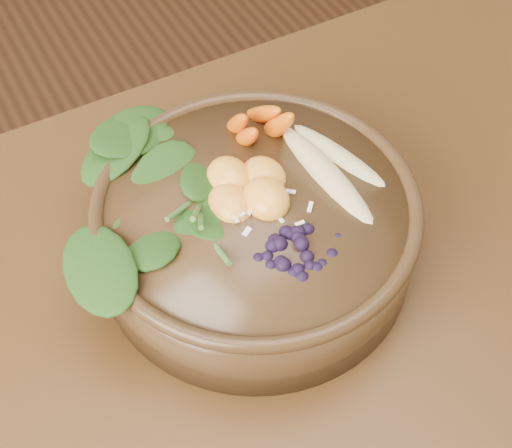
{
  "coord_description": "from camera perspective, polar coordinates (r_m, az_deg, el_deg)",
  "views": [
    {
      "loc": [
        -0.33,
        -0.22,
        1.33
      ],
      "look_at": [
        -0.12,
        0.15,
        0.8
      ],
      "focal_mm": 50.0,
      "sensor_mm": 36.0,
      "label": 1
    }
  ],
  "objects": [
    {
      "name": "dining_table",
      "position": [
        0.78,
        13.64,
        -10.98
      ],
      "size": [
        1.6,
        0.9,
        0.75
      ],
      "color": "#331C0C",
      "rests_on": "ground"
    },
    {
      "name": "stoneware_bowl",
      "position": [
        0.69,
        0.0,
        -0.52
      ],
      "size": [
        0.32,
        0.32,
        0.08
      ],
      "primitive_type": "cylinder",
      "rotation": [
        0.0,
        0.0,
        0.04
      ],
      "color": "#3F2A16",
      "rests_on": "dining_table"
    },
    {
      "name": "kale_heap",
      "position": [
        0.66,
        -6.41,
        4.92
      ],
      "size": [
        0.21,
        0.19,
        0.05
      ],
      "primitive_type": null,
      "rotation": [
        0.0,
        0.0,
        0.04
      ],
      "color": "#234A14",
      "rests_on": "stoneware_bowl"
    },
    {
      "name": "mandarin_cluster",
      "position": [
        0.65,
        -0.71,
        3.81
      ],
      "size": [
        0.09,
        0.1,
        0.03
      ],
      "primitive_type": null,
      "rotation": [
        0.0,
        0.0,
        0.04
      ],
      "color": "#FB9C2D",
      "rests_on": "stoneware_bowl"
    },
    {
      "name": "carrot_cluster",
      "position": [
        0.7,
        0.33,
        10.21
      ],
      "size": [
        0.07,
        0.07,
        0.08
      ],
      "primitive_type": null,
      "rotation": [
        0.0,
        0.0,
        0.04
      ],
      "color": "orange",
      "rests_on": "stoneware_bowl"
    },
    {
      "name": "banana_halves",
      "position": [
        0.68,
        6.18,
        5.68
      ],
      "size": [
        0.08,
        0.17,
        0.03
      ],
      "rotation": [
        0.0,
        0.0,
        0.04
      ],
      "color": "#E0CC84",
      "rests_on": "stoneware_bowl"
    },
    {
      "name": "coconut_flakes",
      "position": [
        0.64,
        1.14,
        0.78
      ],
      "size": [
        0.1,
        0.08,
        0.01
      ],
      "primitive_type": null,
      "rotation": [
        0.0,
        0.0,
        0.04
      ],
      "color": "white",
      "rests_on": "stoneware_bowl"
    },
    {
      "name": "blueberry_pile",
      "position": [
        0.61,
        3.38,
        -0.81
      ],
      "size": [
        0.15,
        0.11,
        0.04
      ],
      "primitive_type": null,
      "rotation": [
        0.0,
        0.0,
        0.04
      ],
      "color": "black",
      "rests_on": "stoneware_bowl"
    }
  ]
}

